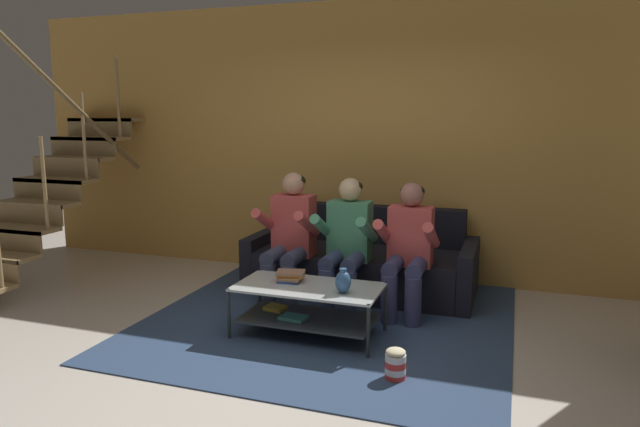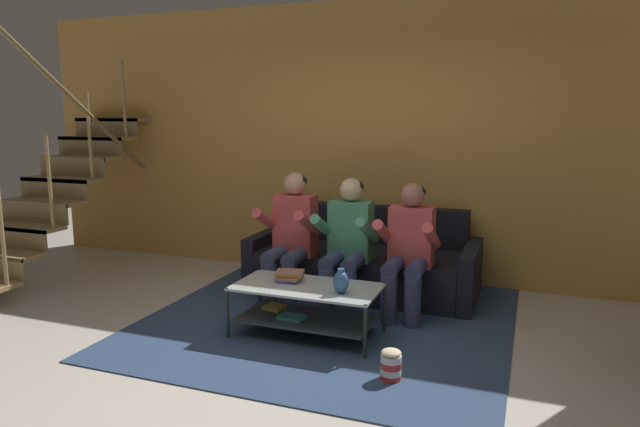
{
  "view_description": "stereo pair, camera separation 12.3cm",
  "coord_description": "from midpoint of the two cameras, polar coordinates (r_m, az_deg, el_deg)",
  "views": [
    {
      "loc": [
        1.41,
        -3.46,
        1.74
      ],
      "look_at": [
        -0.15,
        1.02,
        0.91
      ],
      "focal_mm": 32.0,
      "sensor_mm": 36.0,
      "label": 1
    },
    {
      "loc": [
        1.52,
        -3.42,
        1.74
      ],
      "look_at": [
        -0.15,
        1.02,
        0.91
      ],
      "focal_mm": 32.0,
      "sensor_mm": 36.0,
      "label": 2
    }
  ],
  "objects": [
    {
      "name": "popcorn_tub",
      "position": [
        3.92,
        6.63,
        -14.73
      ],
      "size": [
        0.14,
        0.14,
        0.22
      ],
      "color": "red",
      "rests_on": "ground"
    },
    {
      "name": "person_seated_left",
      "position": [
        5.29,
        -3.72,
        -1.97
      ],
      "size": [
        0.5,
        0.58,
        1.21
      ],
      "color": "#39415C",
      "rests_on": "ground"
    },
    {
      "name": "couch",
      "position": [
        5.71,
        3.64,
        -5.04
      ],
      "size": [
        2.2,
        0.95,
        0.81
      ],
      "color": "black",
      "rests_on": "ground"
    },
    {
      "name": "person_seated_middle",
      "position": [
        5.1,
        2.01,
        -2.56
      ],
      "size": [
        0.5,
        0.58,
        1.17
      ],
      "color": "navy",
      "rests_on": "ground"
    },
    {
      "name": "coffee_table",
      "position": [
        4.56,
        -2.08,
        -8.88
      ],
      "size": [
        1.14,
        0.59,
        0.41
      ],
      "color": "#B7C1C1",
      "rests_on": "ground"
    },
    {
      "name": "staircase_run",
      "position": [
        6.67,
        -26.2,
        2.28
      ],
      "size": [
        0.91,
        2.31,
        2.61
      ],
      "color": "#9F8254",
      "rests_on": "ground"
    },
    {
      "name": "vase",
      "position": [
        4.31,
        1.49,
        -6.82
      ],
      "size": [
        0.12,
        0.12,
        0.19
      ],
      "color": "#2D5688",
      "rests_on": "coffee_table"
    },
    {
      "name": "book_stack",
      "position": [
        4.63,
        -3.75,
        -6.27
      ],
      "size": [
        0.26,
        0.22,
        0.08
      ],
      "color": "#3653AC",
      "rests_on": "coffee_table"
    },
    {
      "name": "person_seated_right",
      "position": [
        4.97,
        8.12,
        -3.09
      ],
      "size": [
        0.5,
        0.58,
        1.16
      ],
      "color": "#383A65",
      "rests_on": "ground"
    },
    {
      "name": "ground",
      "position": [
        4.13,
        -3.71,
        -15.04
      ],
      "size": [
        16.8,
        16.8,
        0.0
      ],
      "primitive_type": "plane",
      "color": "beige"
    },
    {
      "name": "back_partition",
      "position": [
        6.09,
        5.21,
        7.14
      ],
      "size": [
        8.4,
        0.12,
        2.9
      ],
      "primitive_type": "cube",
      "color": "gold",
      "rests_on": "ground"
    },
    {
      "name": "area_rug",
      "position": [
        5.09,
        0.72,
        -10.0
      ],
      "size": [
        3.0,
        3.25,
        0.01
      ],
      "color": "navy",
      "rests_on": "ground"
    }
  ]
}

